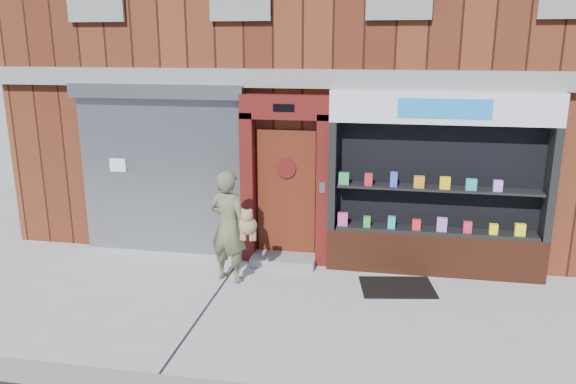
# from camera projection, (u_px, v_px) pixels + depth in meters

# --- Properties ---
(ground) EXTENTS (80.00, 80.00, 0.00)m
(ground) POSITION_uv_depth(u_px,v_px,m) (313.00, 313.00, 7.97)
(ground) COLOR #9E9E99
(ground) RESTS_ON ground
(building) EXTENTS (12.00, 8.16, 8.00)m
(building) POSITION_uv_depth(u_px,v_px,m) (352.00, 29.00, 12.63)
(building) COLOR #502012
(building) RESTS_ON ground
(shutter_bay) EXTENTS (3.10, 0.30, 3.04)m
(shutter_bay) POSITION_uv_depth(u_px,v_px,m) (161.00, 160.00, 9.88)
(shutter_bay) COLOR gray
(shutter_bay) RESTS_ON ground
(red_door_bay) EXTENTS (1.52, 0.58, 2.90)m
(red_door_bay) POSITION_uv_depth(u_px,v_px,m) (285.00, 180.00, 9.49)
(red_door_bay) COLOR #490E0C
(red_door_bay) RESTS_ON ground
(pharmacy_bay) EXTENTS (3.50, 0.41, 3.00)m
(pharmacy_bay) POSITION_uv_depth(u_px,v_px,m) (437.00, 193.00, 9.04)
(pharmacy_bay) COLOR #572414
(pharmacy_bay) RESTS_ON ground
(woman) EXTENTS (0.88, 0.62, 1.82)m
(woman) POSITION_uv_depth(u_px,v_px,m) (230.00, 226.00, 8.85)
(woman) COLOR #616341
(woman) RESTS_ON ground
(doormat) EXTENTS (1.24, 0.96, 0.03)m
(doormat) POSITION_uv_depth(u_px,v_px,m) (397.00, 287.00, 8.77)
(doormat) COLOR black
(doormat) RESTS_ON ground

